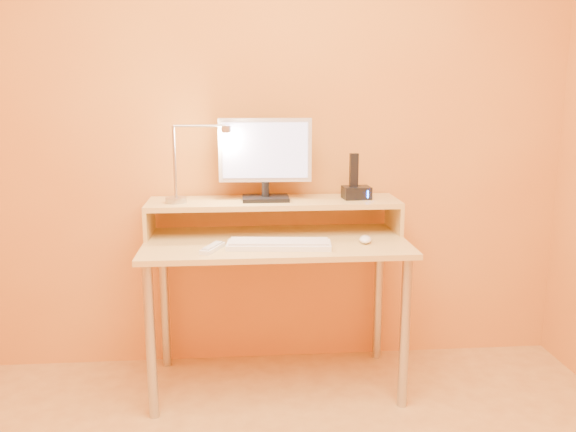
{
  "coord_description": "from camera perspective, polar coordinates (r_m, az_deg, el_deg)",
  "views": [
    {
      "loc": [
        -0.17,
        -1.47,
        1.39
      ],
      "look_at": [
        0.05,
        1.13,
        0.84
      ],
      "focal_mm": 37.13,
      "sensor_mm": 36.0,
      "label": 1
    }
  ],
  "objects": [
    {
      "name": "monitor_back",
      "position": [
        2.85,
        -2.23,
        6.37
      ],
      "size": [
        0.39,
        0.03,
        0.25
      ],
      "primitive_type": "cube",
      "rotation": [
        0.0,
        0.0,
        -0.04
      ],
      "color": "black",
      "rests_on": "monitor_panel"
    },
    {
      "name": "lamp_head",
      "position": [
        2.77,
        -5.94,
        8.28
      ],
      "size": [
        0.04,
        0.04,
        0.03
      ],
      "primitive_type": "cylinder",
      "color": "#ABABAE",
      "rests_on": "lamp_arm"
    },
    {
      "name": "desk_shelf",
      "position": [
        2.85,
        -1.38,
        1.3
      ],
      "size": [
        1.2,
        0.3,
        0.02
      ],
      "primitive_type": "cube",
      "color": "tan",
      "rests_on": "desk_lower"
    },
    {
      "name": "mouse",
      "position": [
        2.71,
        7.42,
        -2.24
      ],
      "size": [
        0.07,
        0.1,
        0.03
      ],
      "primitive_type": "ellipsoid",
      "rotation": [
        0.0,
        0.0,
        -0.22
      ],
      "color": "white",
      "rests_on": "desk_lower"
    },
    {
      "name": "lamp_arm",
      "position": [
        2.78,
        -8.45,
        8.53
      ],
      "size": [
        0.24,
        0.01,
        0.01
      ],
      "primitive_type": "cylinder",
      "rotation": [
        0.0,
        1.57,
        0.0
      ],
      "color": "#ABABAE",
      "rests_on": "lamp_post"
    },
    {
      "name": "shelf_riser_right",
      "position": [
        2.96,
        10.12,
        -0.06
      ],
      "size": [
        0.02,
        0.3,
        0.14
      ],
      "primitive_type": "cube",
      "color": "tan",
      "rests_on": "desk_lower"
    },
    {
      "name": "keyboard",
      "position": [
        2.61,
        -0.87,
        -2.79
      ],
      "size": [
        0.47,
        0.19,
        0.02
      ],
      "primitive_type": "cube",
      "rotation": [
        0.0,
        0.0,
        -0.1
      ],
      "color": "white",
      "rests_on": "desk_lower"
    },
    {
      "name": "monitor_panel",
      "position": [
        2.82,
        -2.21,
        6.33
      ],
      "size": [
        0.44,
        0.05,
        0.3
      ],
      "primitive_type": "cube",
      "rotation": [
        0.0,
        0.0,
        -0.04
      ],
      "color": "silver",
      "rests_on": "monitor_neck"
    },
    {
      "name": "shelf_riser_left",
      "position": [
        2.89,
        -13.13,
        -0.47
      ],
      "size": [
        0.02,
        0.3,
        0.14
      ],
      "primitive_type": "cube",
      "color": "tan",
      "rests_on": "desk_lower"
    },
    {
      "name": "phone_led",
      "position": [
        2.86,
        7.65,
        2.08
      ],
      "size": [
        0.01,
        0.0,
        0.04
      ],
      "primitive_type": "cube",
      "color": "#2977EF",
      "rests_on": "phone_dock"
    },
    {
      "name": "lamp_bulb",
      "position": [
        2.78,
        -5.94,
        7.95
      ],
      "size": [
        0.03,
        0.03,
        0.0
      ],
      "primitive_type": "cylinder",
      "color": "#FFEAC6",
      "rests_on": "lamp_head"
    },
    {
      "name": "phone_dock",
      "position": [
        2.9,
        6.57,
        2.24
      ],
      "size": [
        0.14,
        0.11,
        0.06
      ],
      "primitive_type": "cube",
      "rotation": [
        0.0,
        0.0,
        0.07
      ],
      "color": "black",
      "rests_on": "desk_shelf"
    },
    {
      "name": "desk_leg_fl",
      "position": [
        2.64,
        -13.01,
        -11.7
      ],
      "size": [
        0.04,
        0.04,
        0.69
      ],
      "primitive_type": "cylinder",
      "color": "#ABABAE",
      "rests_on": "floor"
    },
    {
      "name": "monitor_foot",
      "position": [
        2.85,
        -2.16,
        1.71
      ],
      "size": [
        0.22,
        0.16,
        0.02
      ],
      "primitive_type": "cube",
      "color": "black",
      "rests_on": "desk_shelf"
    },
    {
      "name": "remote_control",
      "position": [
        2.58,
        -7.24,
        -3.09
      ],
      "size": [
        0.11,
        0.17,
        0.02
      ],
      "primitive_type": "cube",
      "rotation": [
        0.0,
        0.0,
        -0.41
      ],
      "color": "white",
      "rests_on": "desk_lower"
    },
    {
      "name": "lamp_base",
      "position": [
        2.83,
        -10.67,
        1.52
      ],
      "size": [
        0.1,
        0.1,
        0.02
      ],
      "primitive_type": "cylinder",
      "color": "#ABABAE",
      "rests_on": "desk_shelf"
    },
    {
      "name": "desk_leg_bl",
      "position": [
        3.11,
        -11.73,
        -8.01
      ],
      "size": [
        0.04,
        0.04,
        0.69
      ],
      "primitive_type": "cylinder",
      "color": "#ABABAE",
      "rests_on": "floor"
    },
    {
      "name": "desk_leg_fr",
      "position": [
        2.71,
        11.11,
        -10.98
      ],
      "size": [
        0.04,
        0.04,
        0.69
      ],
      "primitive_type": "cylinder",
      "color": "#ABABAE",
      "rests_on": "floor"
    },
    {
      "name": "phone_handset",
      "position": [
        2.88,
        6.33,
        4.4
      ],
      "size": [
        0.04,
        0.03,
        0.16
      ],
      "primitive_type": "cube",
      "rotation": [
        0.0,
        0.0,
        0.07
      ],
      "color": "black",
      "rests_on": "phone_dock"
    },
    {
      "name": "desk_lower",
      "position": [
        2.74,
        -1.17,
        -2.57
      ],
      "size": [
        1.2,
        0.6,
        0.02
      ],
      "primitive_type": "cube",
      "color": "tan",
      "rests_on": "floor"
    },
    {
      "name": "lamp_post",
      "position": [
        2.8,
        -10.81,
        5.09
      ],
      "size": [
        0.01,
        0.01,
        0.33
      ],
      "primitive_type": "cylinder",
      "color": "#ABABAE",
      "rests_on": "lamp_base"
    },
    {
      "name": "monitor_screen",
      "position": [
        2.81,
        -2.19,
        6.29
      ],
      "size": [
        0.4,
        0.02,
        0.26
      ],
      "primitive_type": "cube",
      "rotation": [
        0.0,
        0.0,
        -0.04
      ],
      "color": "#B1B3E6",
      "rests_on": "monitor_panel"
    },
    {
      "name": "wall_back",
      "position": [
        2.98,
        -1.62,
        9.16
      ],
      "size": [
        3.0,
        0.04,
        2.5
      ],
      "primitive_type": "cube",
      "color": "#CA7024",
      "rests_on": "floor"
    },
    {
      "name": "monitor_neck",
      "position": [
        2.84,
        -2.17,
        2.59
      ],
      "size": [
        0.04,
        0.04,
        0.07
      ],
      "primitive_type": "cylinder",
      "color": "black",
      "rests_on": "monitor_foot"
    },
    {
      "name": "desk_leg_br",
      "position": [
        3.16,
        8.64,
        -7.51
      ],
      "size": [
        0.04,
        0.04,
        0.69
      ],
      "primitive_type": "cylinder",
      "color": "#ABABAE",
      "rests_on": "floor"
    }
  ]
}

